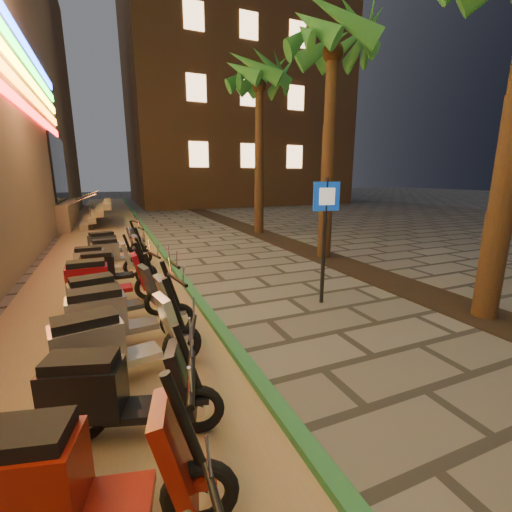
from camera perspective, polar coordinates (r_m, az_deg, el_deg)
name	(u,v)px	position (r m, az deg, el deg)	size (l,w,h in m)	color
ground	(434,468)	(3.74, 27.54, -28.85)	(120.00, 120.00, 0.00)	#474442
parking_strip	(106,254)	(11.89, -23.78, 0.26)	(3.40, 60.00, 0.01)	#8C7251
green_curb	(160,249)	(11.96, -15.66, 1.19)	(0.18, 60.00, 0.10)	#246238
planting_strip	(368,273)	(9.23, 18.14, -2.69)	(1.20, 40.00, 0.02)	black
apartment_block	(227,67)	(36.90, -4.85, 28.91)	(18.00, 16.06, 25.00)	brown
palm_c	(333,51)	(10.99, 12.71, 30.33)	(2.97, 3.02, 6.91)	#472D19
palm_d	(259,86)	(15.29, 0.54, 26.44)	(2.97, 3.02, 7.16)	#472D19
pedestrian_sign	(325,224)	(6.54, 11.43, 5.26)	(0.53, 0.11, 2.40)	black
scooter_4	(66,480)	(2.86, -29.13, -29.81)	(1.76, 0.84, 1.24)	black
scooter_5	(113,392)	(3.61, -22.75, -20.21)	(1.60, 0.84, 1.13)	black
scooter_6	(113,344)	(4.40, -22.67, -13.35)	(1.74, 0.76, 1.22)	black
scooter_7	(118,314)	(5.22, -21.99, -9.01)	(1.76, 0.64, 1.23)	black
scooter_8	(110,297)	(6.08, -23.11, -6.31)	(1.65, 0.75, 1.16)	black
scooter_9	(103,280)	(7.07, -24.14, -3.65)	(1.69, 0.59, 1.19)	black
scooter_10	(110,268)	(8.07, -23.16, -1.85)	(1.57, 0.55, 1.11)	black
scooter_11	(100,261)	(8.93, -24.50, -0.74)	(1.51, 0.53, 1.07)	black
scooter_12	(115,252)	(9.81, -22.43, 0.64)	(1.54, 0.65, 1.08)	black
scooter_13	(111,244)	(10.79, -22.96, 1.80)	(1.62, 0.84, 1.15)	black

